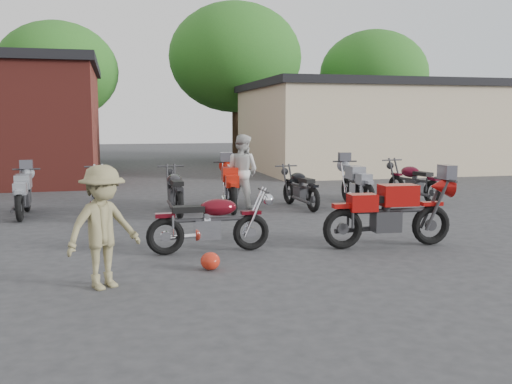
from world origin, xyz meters
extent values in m
plane|color=#2E2E30|center=(0.00, 0.00, 0.00)|extent=(90.00, 90.00, 0.00)
cube|color=tan|center=(8.50, 15.00, 1.75)|extent=(10.00, 8.00, 3.50)
ellipsoid|color=#AC2312|center=(-1.02, -0.22, 0.13)|extent=(0.36, 0.36, 0.26)
imported|color=#BBBAB6|center=(0.73, 5.53, 0.91)|extent=(1.12, 1.11, 1.83)
imported|color=olive|center=(-2.50, -0.77, 0.81)|extent=(1.20, 1.05, 1.61)
camera|label=1|loc=(-2.32, -8.28, 2.18)|focal=40.00mm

